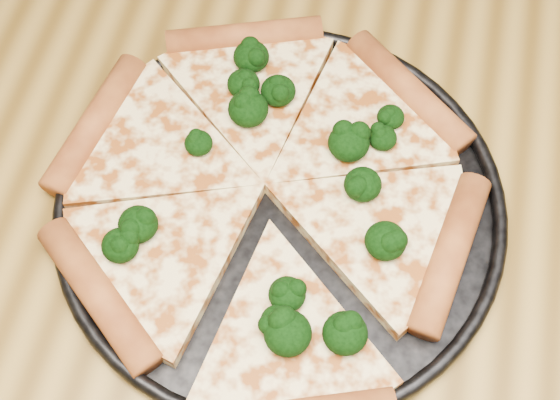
# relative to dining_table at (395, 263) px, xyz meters

# --- Properties ---
(dining_table) EXTENTS (1.20, 0.90, 0.75)m
(dining_table) POSITION_rel_dining_table_xyz_m (0.00, 0.00, 0.00)
(dining_table) COLOR olive
(dining_table) RESTS_ON ground
(pizza_pan) EXTENTS (0.33, 0.33, 0.02)m
(pizza_pan) POSITION_rel_dining_table_xyz_m (-0.10, -0.02, 0.10)
(pizza_pan) COLOR black
(pizza_pan) RESTS_ON dining_table
(pizza) EXTENTS (0.32, 0.36, 0.02)m
(pizza) POSITION_rel_dining_table_xyz_m (-0.11, -0.01, 0.11)
(pizza) COLOR #FFE49C
(pizza) RESTS_ON pizza_pan
(broccoli_florets) EXTENTS (0.21, 0.25, 0.02)m
(broccoli_florets) POSITION_rel_dining_table_xyz_m (-0.09, -0.02, 0.12)
(broccoli_florets) COLOR black
(broccoli_florets) RESTS_ON pizza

